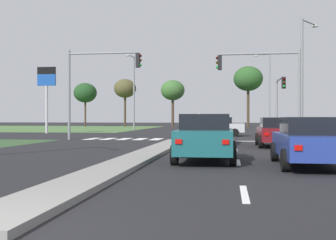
% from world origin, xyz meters
% --- Properties ---
extents(ground_plane, '(200.00, 200.00, 0.00)m').
position_xyz_m(ground_plane, '(0.00, 30.00, 0.00)').
color(ground_plane, black).
extents(grass_verge_far_left, '(35.00, 35.00, 0.01)m').
position_xyz_m(grass_verge_far_left, '(-25.50, 54.50, 0.00)').
color(grass_verge_far_left, '#476B38').
rests_on(grass_verge_far_left, ground).
extents(median_island_near, '(1.20, 22.00, 0.14)m').
position_xyz_m(median_island_near, '(0.00, 11.00, 0.07)').
color(median_island_near, gray).
rests_on(median_island_near, ground).
extents(median_island_far, '(1.20, 36.00, 0.14)m').
position_xyz_m(median_island_far, '(0.00, 55.00, 0.07)').
color(median_island_far, gray).
rests_on(median_island_far, ground).
extents(lane_dash_near, '(0.14, 2.00, 0.01)m').
position_xyz_m(lane_dash_near, '(3.50, 3.74, 0.01)').
color(lane_dash_near, silver).
rests_on(lane_dash_near, ground).
extents(lane_dash_second, '(0.14, 2.00, 0.01)m').
position_xyz_m(lane_dash_second, '(3.50, 9.74, 0.01)').
color(lane_dash_second, silver).
rests_on(lane_dash_second, ground).
extents(lane_dash_third, '(0.14, 2.00, 0.01)m').
position_xyz_m(lane_dash_third, '(3.50, 15.74, 0.01)').
color(lane_dash_third, silver).
rests_on(lane_dash_third, ground).
extents(lane_dash_fourth, '(0.14, 2.00, 0.01)m').
position_xyz_m(lane_dash_fourth, '(3.50, 21.74, 0.01)').
color(lane_dash_fourth, silver).
rests_on(lane_dash_fourth, ground).
extents(edge_line_right, '(0.14, 24.00, 0.01)m').
position_xyz_m(edge_line_right, '(6.85, 12.00, 0.01)').
color(edge_line_right, silver).
rests_on(edge_line_right, ground).
extents(stop_bar_near, '(6.40, 0.50, 0.01)m').
position_xyz_m(stop_bar_near, '(3.80, 23.00, 0.01)').
color(stop_bar_near, silver).
rests_on(stop_bar_near, ground).
extents(crosswalk_bar_near, '(0.70, 2.80, 0.01)m').
position_xyz_m(crosswalk_bar_near, '(-6.40, 24.80, 0.01)').
color(crosswalk_bar_near, silver).
rests_on(crosswalk_bar_near, ground).
extents(crosswalk_bar_second, '(0.70, 2.80, 0.01)m').
position_xyz_m(crosswalk_bar_second, '(-5.25, 24.80, 0.01)').
color(crosswalk_bar_second, silver).
rests_on(crosswalk_bar_second, ground).
extents(crosswalk_bar_third, '(0.70, 2.80, 0.01)m').
position_xyz_m(crosswalk_bar_third, '(-4.10, 24.80, 0.01)').
color(crosswalk_bar_third, silver).
rests_on(crosswalk_bar_third, ground).
extents(crosswalk_bar_fourth, '(0.70, 2.80, 0.01)m').
position_xyz_m(crosswalk_bar_fourth, '(-2.95, 24.80, 0.01)').
color(crosswalk_bar_fourth, silver).
rests_on(crosswalk_bar_fourth, ground).
extents(crosswalk_bar_fifth, '(0.70, 2.80, 0.01)m').
position_xyz_m(crosswalk_bar_fifth, '(-1.80, 24.80, 0.01)').
color(crosswalk_bar_fifth, silver).
rests_on(crosswalk_bar_fifth, ground).
extents(car_silver_near, '(4.31, 2.08, 1.55)m').
position_xyz_m(car_silver_near, '(2.32, 30.87, 0.79)').
color(car_silver_near, '#B7B7BC').
rests_on(car_silver_near, ground).
extents(car_blue_second, '(2.00, 4.61, 1.51)m').
position_xyz_m(car_blue_second, '(5.63, 8.85, 0.77)').
color(car_blue_second, navy).
rests_on(car_blue_second, ground).
extents(car_maroon_third, '(1.97, 4.15, 1.51)m').
position_xyz_m(car_maroon_third, '(5.61, 17.99, 0.77)').
color(car_maroon_third, maroon).
rests_on(car_maroon_third, ground).
extents(car_teal_fourth, '(2.03, 4.16, 1.61)m').
position_xyz_m(car_teal_fourth, '(2.41, 9.94, 0.82)').
color(car_teal_fourth, '#19565B').
rests_on(car_teal_fourth, ground).
extents(car_grey_sixth, '(2.03, 4.49, 1.57)m').
position_xyz_m(car_grey_sixth, '(2.27, 20.25, 0.80)').
color(car_grey_sixth, slate).
rests_on(car_grey_sixth, ground).
extents(traffic_signal_near_right, '(5.35, 0.32, 5.84)m').
position_xyz_m(traffic_signal_near_right, '(5.68, 23.40, 4.06)').
color(traffic_signal_near_right, gray).
rests_on(traffic_signal_near_right, ground).
extents(traffic_signal_near_left, '(5.13, 0.32, 6.09)m').
position_xyz_m(traffic_signal_near_left, '(-5.81, 23.40, 4.20)').
color(traffic_signal_near_left, gray).
rests_on(traffic_signal_near_left, ground).
extents(traffic_signal_far_right, '(0.32, 5.52, 5.13)m').
position_xyz_m(traffic_signal_far_right, '(7.60, 34.48, 3.60)').
color(traffic_signal_far_right, gray).
rests_on(traffic_signal_far_right, ground).
extents(street_lamp_second, '(1.66, 2.23, 8.84)m').
position_xyz_m(street_lamp_second, '(8.66, 28.42, 4.99)').
color(street_lamp_second, gray).
rests_on(street_lamp_second, ground).
extents(street_lamp_third, '(0.61, 2.56, 9.12)m').
position_xyz_m(street_lamp_third, '(-8.55, 47.52, 5.13)').
color(street_lamp_third, gray).
rests_on(street_lamp_third, ground).
extents(street_lamp_fourth, '(2.11, 0.56, 10.06)m').
position_xyz_m(street_lamp_fourth, '(8.37, 54.13, 5.55)').
color(street_lamp_fourth, gray).
rests_on(street_lamp_fourth, ground).
extents(pedestrian_at_median, '(0.34, 0.34, 1.83)m').
position_xyz_m(pedestrian_at_median, '(0.14, 39.44, 1.26)').
color(pedestrian_at_median, '#335184').
rests_on(pedestrian_at_median, median_island_far).
extents(fuel_price_totem, '(1.80, 0.24, 6.40)m').
position_xyz_m(fuel_price_totem, '(-14.25, 34.82, 4.68)').
color(fuel_price_totem, silver).
rests_on(fuel_price_totem, ground).
extents(treeline_near, '(3.99, 3.99, 7.53)m').
position_xyz_m(treeline_near, '(-21.46, 67.14, 5.80)').
color(treeline_near, '#423323').
rests_on(treeline_near, ground).
extents(treeline_second, '(3.81, 3.81, 8.19)m').
position_xyz_m(treeline_second, '(-14.58, 67.82, 6.51)').
color(treeline_second, '#423323').
rests_on(treeline_second, ground).
extents(treeline_third, '(3.96, 3.96, 7.78)m').
position_xyz_m(treeline_third, '(-6.10, 66.41, 6.03)').
color(treeline_third, '#423323').
rests_on(treeline_third, ground).
extents(treeline_fourth, '(4.52, 4.52, 9.52)m').
position_xyz_m(treeline_fourth, '(6.11, 63.40, 7.53)').
color(treeline_fourth, '#423323').
rests_on(treeline_fourth, ground).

